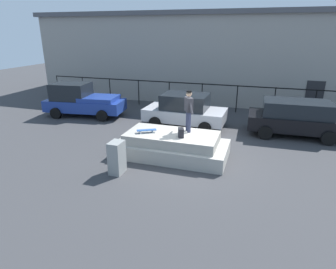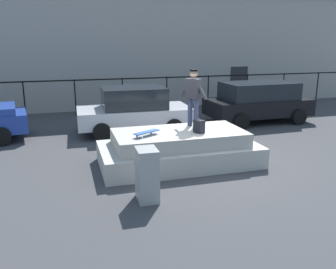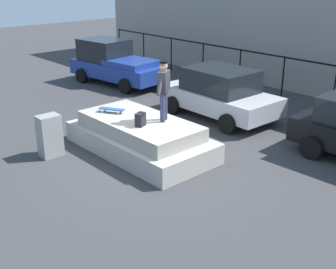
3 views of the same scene
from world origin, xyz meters
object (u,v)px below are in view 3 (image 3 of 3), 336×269
skateboard (112,109)px  car_silver_sedan_mid (220,93)px  car_blue_pickup_near (114,63)px  skateboarder (164,87)px  utility_box (50,136)px  backpack (140,119)px

skateboard → car_silver_sedan_mid: size_ratio=0.18×
skateboard → car_blue_pickup_near: 7.23m
skateboarder → skateboard: skateboarder is taller
utility_box → skateboarder: bearing=52.8°
skateboard → backpack: 1.45m
skateboarder → utility_box: skateboarder is taller
skateboarder → car_blue_pickup_near: (-7.38, 3.60, -0.99)m
skateboarder → backpack: (-0.09, -0.75, -0.78)m
car_blue_pickup_near → car_silver_sedan_mid: (6.32, -0.05, -0.07)m
skateboarder → car_silver_sedan_mid: 3.86m
skateboarder → utility_box: bearing=-128.3°
car_silver_sedan_mid → skateboarder: bearing=-73.3°
backpack → car_silver_sedan_mid: 4.42m
skateboard → utility_box: size_ratio=0.65×
car_blue_pickup_near → utility_box: car_blue_pickup_near is taller
car_silver_sedan_mid → skateboard: bearing=-96.5°
backpack → utility_box: size_ratio=0.31×
backpack → car_blue_pickup_near: (-7.29, 4.35, -0.21)m
skateboard → car_blue_pickup_near: car_blue_pickup_near is taller
car_silver_sedan_mid → backpack: bearing=-77.3°
car_blue_pickup_near → car_silver_sedan_mid: bearing=-0.5°
skateboarder → car_silver_sedan_mid: size_ratio=0.39×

